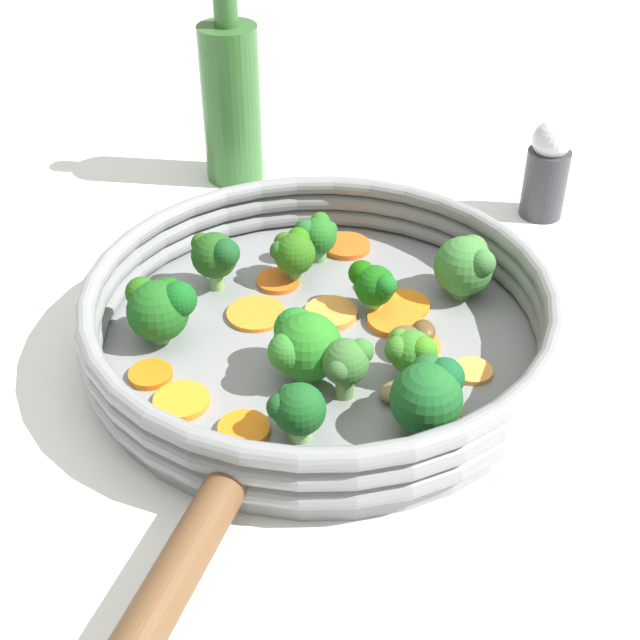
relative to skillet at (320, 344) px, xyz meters
The scene contains 35 objects.
ground_plane 0.01m from the skillet, ahead, with size 4.00×4.00×0.00m, color white.
skillet is the anchor object (origin of this frame).
skillet_rim_wall 0.03m from the skillet, ahead, with size 0.34×0.34×0.05m.
skillet_handle 0.27m from the skillet, 160.97° to the right, with size 0.03×0.03×0.20m, color brown.
skillet_rivet_left 0.16m from the skillet, behind, with size 0.01×0.01×0.01m, color gray.
skillet_rivet_right 0.16m from the skillet, 148.22° to the right, with size 0.01×0.01×0.01m, color gray.
carrot_slice_0 0.12m from the skillet, 166.55° to the left, with size 0.04×0.04×0.00m, color orange.
carrot_slice_1 0.11m from the skillet, 99.17° to the right, with size 0.03×0.03×0.00m, color orange.
carrot_slice_2 0.12m from the skillet, 27.50° to the left, with size 0.04×0.04×0.00m, color orange.
carrot_slice_3 0.06m from the skillet, 35.26° to the right, with size 0.04×0.04×0.01m, color orange.
carrot_slice_4 0.11m from the skillet, 73.64° to the right, with size 0.03×0.03×0.00m, color #F09541.
carrot_slice_5 0.07m from the skillet, 22.37° to the right, with size 0.04×0.04×0.00m, color orange.
carrot_slice_6 0.11m from the skillet, 167.74° to the right, with size 0.03×0.03×0.01m, color orange.
carrot_slice_7 0.08m from the skillet, 63.29° to the left, with size 0.03×0.03×0.00m, color orange.
carrot_slice_8 0.07m from the skillet, 64.49° to the right, with size 0.04×0.04×0.00m, color orange.
carrot_slice_9 0.06m from the skillet, 99.51° to the left, with size 0.04×0.04×0.00m, color orange.
carrot_slice_10 0.13m from the skillet, 149.33° to the left, with size 0.03×0.03×0.00m, color orange.
carrot_slice_11 0.03m from the skillet, 19.60° to the left, with size 0.04×0.04×0.01m, color orange.
broccoli_floret_0 0.08m from the skillet, 53.73° to the left, with size 0.04×0.04×0.04m.
broccoli_floret_1 0.13m from the skillet, 26.13° to the right, with size 0.05×0.05×0.05m.
broccoli_floret_2 0.12m from the skillet, 128.69° to the left, with size 0.05×0.05×0.05m.
broccoli_floret_3 0.06m from the skillet, 156.57° to the right, with size 0.05×0.05×0.05m.
broccoli_floret_4 0.06m from the skillet, 13.17° to the right, with size 0.03×0.04×0.04m.
broccoli_floret_5 0.11m from the skillet, 90.33° to the left, with size 0.04×0.04×0.05m.
broccoli_floret_6 0.11m from the skillet, 38.99° to the left, with size 0.03×0.03×0.04m.
broccoli_floret_7 0.12m from the skillet, 106.73° to the right, with size 0.05×0.05×0.05m.
broccoli_floret_8 0.08m from the skillet, 127.16° to the right, with size 0.04×0.03×0.04m.
broccoli_floret_9 0.08m from the skillet, 90.26° to the right, with size 0.03×0.04×0.04m.
broccoli_floret_10 0.11m from the skillet, 150.05° to the right, with size 0.03×0.04×0.04m.
mushroom_piece_0 0.06m from the skillet, 66.27° to the right, with size 0.04×0.03×0.01m, color brown.
mushroom_piece_1 0.09m from the skillet, 105.22° to the right, with size 0.02×0.02×0.01m, color olive.
mushroom_piece_2 0.08m from the skillet, 53.29° to the right, with size 0.02×0.02×0.01m, color brown.
mushroom_piece_3 0.08m from the skillet, ahead, with size 0.03×0.02×0.01m, color brown.
salt_shaker 0.29m from the skillet, ahead, with size 0.04×0.04×0.09m.
oil_bottle 0.30m from the skillet, 54.54° to the left, with size 0.06×0.06×0.19m.
Camera 1 is at (-0.41, -0.32, 0.41)m, focal length 50.00 mm.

